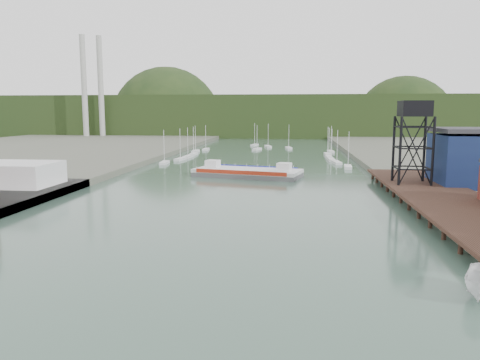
# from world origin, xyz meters

# --- Properties ---
(ground) EXTENTS (600.00, 600.00, 0.00)m
(ground) POSITION_xyz_m (0.00, 0.00, 0.00)
(ground) COLOR #2F493A
(ground) RESTS_ON ground
(east_pier) EXTENTS (14.00, 70.00, 2.45)m
(east_pier) POSITION_xyz_m (37.00, 45.00, 1.90)
(east_pier) COLOR black
(east_pier) RESTS_ON ground
(white_shed) EXTENTS (18.00, 12.00, 4.50)m
(white_shed) POSITION_xyz_m (-44.00, 50.00, 3.85)
(white_shed) COLOR silver
(white_shed) RESTS_ON west_quay
(lift_tower) EXTENTS (6.50, 6.50, 16.00)m
(lift_tower) POSITION_xyz_m (35.00, 58.00, 15.65)
(lift_tower) COLOR black
(lift_tower) RESTS_ON east_pier
(marina_sailboats) EXTENTS (57.71, 92.65, 0.90)m
(marina_sailboats) POSITION_xyz_m (0.08, 138.46, 0.35)
(marina_sailboats) COLOR silver
(marina_sailboats) RESTS_ON ground
(smokestacks) EXTENTS (11.20, 8.20, 60.00)m
(smokestacks) POSITION_xyz_m (-106.00, 232.50, 30.00)
(smokestacks) COLOR #A7A7A2
(smokestacks) RESTS_ON ground
(distant_hills) EXTENTS (500.00, 120.00, 80.00)m
(distant_hills) POSITION_xyz_m (-3.98, 301.35, 10.38)
(distant_hills) COLOR black
(distant_hills) RESTS_ON ground
(chain_ferry) EXTENTS (28.01, 16.59, 3.78)m
(chain_ferry) POSITION_xyz_m (0.64, 78.97, 1.08)
(chain_ferry) COLOR #515154
(chain_ferry) RESTS_ON ground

